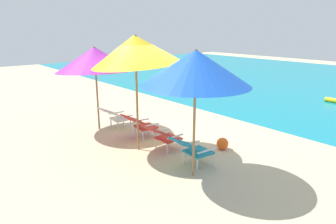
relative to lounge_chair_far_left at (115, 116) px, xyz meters
The scene contains 9 objects.
ground_plane 4.64m from the lounge_chair_far_left, 69.13° to the left, with size 40.00×40.00×0.00m, color #CCB78E.
lounge_chair_far_left is the anchor object (origin of this frame).
lounge_chair_near_left 1.10m from the lounge_chair_far_left, ahead, with size 0.64×0.93×0.68m.
lounge_chair_near_right 2.18m from the lounge_chair_far_left, ahead, with size 0.56×0.88×0.68m.
lounge_chair_far_right 3.23m from the lounge_chair_far_left, ahead, with size 0.60×0.91×0.68m.
beach_umbrella_left 1.69m from the lounge_chair_far_left, 126.36° to the right, with size 2.63×2.60×2.43m.
beach_umbrella_center 2.65m from the lounge_chair_far_left, 12.18° to the right, with size 2.87×2.88×2.80m.
beach_umbrella_right 3.98m from the lounge_chair_far_left, ahead, with size 2.87×2.87×2.49m.
beach_ball 3.27m from the lounge_chair_far_left, 21.83° to the left, with size 0.29×0.29×0.29m, color #EA5619.
Camera 1 is at (5.85, -4.54, 2.86)m, focal length 32.47 mm.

